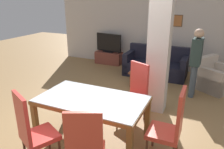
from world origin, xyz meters
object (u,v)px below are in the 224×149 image
bottle (149,68)px  tv_screen (109,43)px  sofa (156,66)px  standing_person (196,59)px  dining_chair_near_right (86,148)px  coffee_table (142,79)px  dining_chair_near_left (32,129)px  dining_chair_head_right (171,125)px  tv_stand (109,58)px  armchair (214,78)px  dining_table (92,106)px  dining_chair_far_right (135,91)px

bottle → tv_screen: 2.46m
sofa → standing_person: (1.17, -1.10, 0.64)m
dining_chair_near_right → coffee_table: dining_chair_near_right is taller
sofa → tv_screen: tv_screen is taller
standing_person → dining_chair_near_right: bearing=167.6°
dining_chair_near_left → sofa: 4.53m
dining_chair_head_right → tv_screen: size_ratio=1.14×
dining_chair_near_right → sofa: (-0.23, 4.52, -0.28)m
dining_chair_head_right → tv_stand: bearing=35.4°
armchair → tv_screen: tv_screen is taller
tv_screen → dining_table: bearing=120.2°
dining_chair_near_right → coffee_table: size_ratio=1.74×
dining_chair_head_right → sofa: dining_chair_head_right is taller
tv_stand → tv_screen: tv_screen is taller
dining_chair_far_right → sofa: dining_chair_far_right is taller
sofa → standing_person: bearing=136.9°
armchair → bottle: armchair is taller
sofa → bottle: bearing=93.5°
sofa → armchair: (1.64, -0.40, -0.01)m
dining_chair_near_left → sofa: bearing=107.8°
dining_table → bottle: size_ratio=6.42×
dining_chair_head_right → coffee_table: dining_chair_head_right is taller
sofa → dining_chair_head_right: bearing=106.8°
dining_chair_head_right → bottle: size_ratio=4.11×
dining_table → tv_screen: 4.44m
sofa → armchair: bearing=166.3°
dining_chair_head_right → coffee_table: (-1.19, 2.55, -0.36)m
armchair → dining_chair_far_right: bearing=0.1°
dining_chair_head_right → sofa: (-1.08, 3.58, -0.28)m
bottle → armchair: bearing=20.7°
standing_person → tv_stand: bearing=64.6°
coffee_table → tv_stand: tv_stand is taller
bottle → dining_chair_far_right: bearing=-84.3°
dining_chair_near_right → dining_chair_near_left: bearing=152.5°
dining_chair_near_right → tv_stand: (-2.08, 5.06, -0.36)m
dining_chair_near_left → tv_stand: (-1.20, 5.02, -0.36)m
dining_chair_head_right → dining_chair_far_right: 1.25m
coffee_table → bottle: bearing=11.3°
dining_chair_near_right → sofa: 4.53m
tv_stand → tv_screen: bearing=0.0°
dining_chair_near_right → dining_chair_far_right: bearing=64.9°
dining_table → sofa: bearing=86.6°
sofa → armchair: sofa is taller
armchair → dining_table: bearing=1.8°
sofa → tv_stand: sofa is taller
coffee_table → tv_screen: (-1.74, 1.57, 0.53)m
bottle → dining_chair_head_right: bearing=-68.5°
standing_person → coffee_table: bearing=90.0°
dining_chair_near_right → bottle: 3.52m
tv_stand → standing_person: 3.52m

